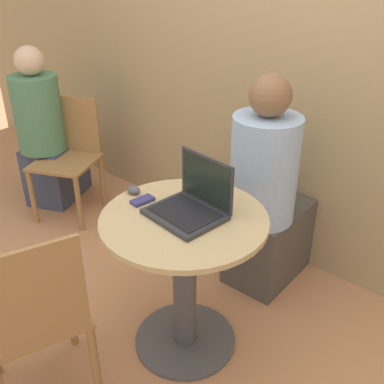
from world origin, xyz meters
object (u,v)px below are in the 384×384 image
at_px(chair_empty, 35,320).
at_px(cell_phone, 143,200).
at_px(person_seated, 267,203).
at_px(laptop, 192,203).

bearing_deg(chair_empty, cell_phone, 90.20).
bearing_deg(person_seated, laptop, -89.79).
bearing_deg(person_seated, chair_empty, -100.07).
distance_m(cell_phone, chair_empty, 0.66).
relative_size(laptop, chair_empty, 0.38).
height_order(laptop, person_seated, person_seated).
bearing_deg(person_seated, cell_phone, -108.48).
bearing_deg(laptop, chair_empty, -108.99).
distance_m(laptop, cell_phone, 0.24).
relative_size(laptop, person_seated, 0.27).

